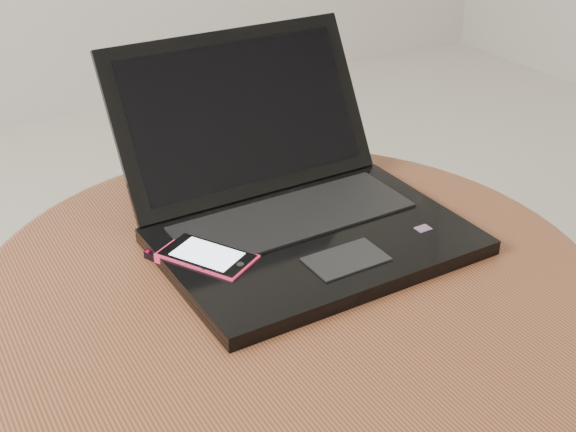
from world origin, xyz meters
TOP-DOWN VIEW (x-y plane):
  - table at (-0.09, -0.03)m, footprint 0.70×0.70m
  - laptop at (-0.04, 0.05)m, footprint 0.35×0.35m
  - phone_black at (-0.17, 0.04)m, footprint 0.09×0.11m
  - phone_pink at (-0.17, 0.02)m, footprint 0.10×0.12m

SIDE VIEW (x-z plane):
  - table at x=-0.09m, z-range 0.16..0.71m
  - phone_black at x=-0.17m, z-range 0.55..0.56m
  - phone_pink at x=-0.17m, z-range 0.56..0.58m
  - laptop at x=-0.04m, z-range 0.49..0.69m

